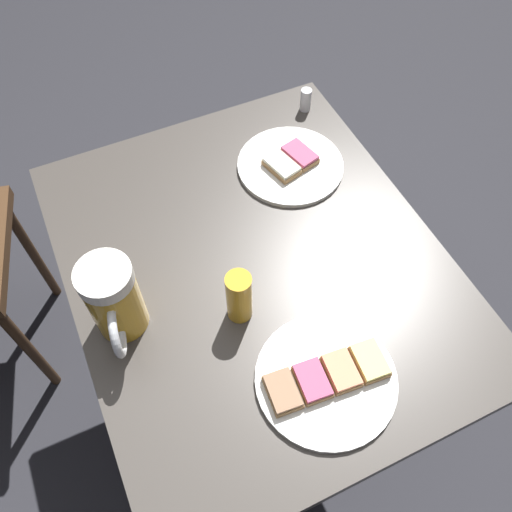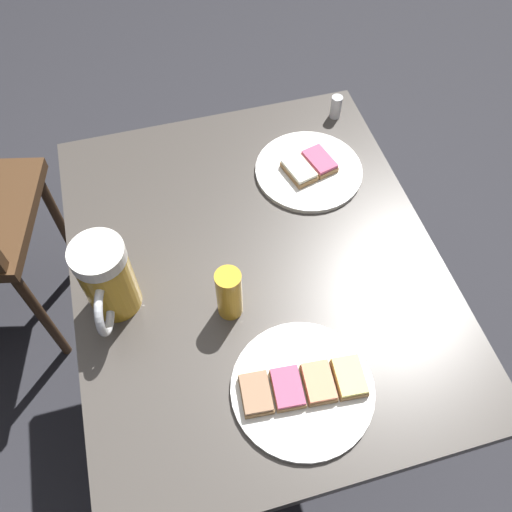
# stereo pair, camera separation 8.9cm
# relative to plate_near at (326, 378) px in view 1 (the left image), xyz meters

# --- Properties ---
(ground_plane) EXTENTS (6.00, 6.00, 0.00)m
(ground_plane) POSITION_rel_plate_near_xyz_m (0.01, -0.26, -0.74)
(ground_plane) COLOR #28282D
(cafe_table) EXTENTS (0.69, 0.84, 0.73)m
(cafe_table) POSITION_rel_plate_near_xyz_m (0.01, -0.26, -0.16)
(cafe_table) COLOR black
(cafe_table) RESTS_ON ground_plane
(plate_near) EXTENTS (0.24, 0.24, 0.03)m
(plate_near) POSITION_rel_plate_near_xyz_m (0.00, 0.00, 0.00)
(plate_near) COLOR white
(plate_near) RESTS_ON cafe_table
(plate_far) EXTENTS (0.23, 0.23, 0.03)m
(plate_far) POSITION_rel_plate_near_xyz_m (-0.16, -0.45, -0.00)
(plate_far) COLOR white
(plate_far) RESTS_ON cafe_table
(beer_mug) EXTENTS (0.09, 0.15, 0.16)m
(beer_mug) POSITION_rel_plate_near_xyz_m (0.27, -0.24, 0.07)
(beer_mug) COLOR gold
(beer_mug) RESTS_ON cafe_table
(beer_glass_small) EXTENTS (0.05, 0.05, 0.11)m
(beer_glass_small) POSITION_rel_plate_near_xyz_m (0.08, -0.18, 0.05)
(beer_glass_small) COLOR gold
(beer_glass_small) RESTS_ON cafe_table
(salt_shaker) EXTENTS (0.02, 0.02, 0.05)m
(salt_shaker) POSITION_rel_plate_near_xyz_m (-0.28, -0.60, 0.02)
(salt_shaker) COLOR silver
(salt_shaker) RESTS_ON cafe_table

